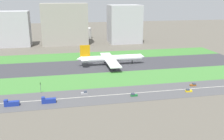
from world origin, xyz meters
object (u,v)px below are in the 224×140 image
(truck_0, at_px, (11,103))
(hangar_building, at_px, (65,24))
(fuel_tank_west, at_px, (64,35))
(car_0, at_px, (188,91))
(truck_1, at_px, (48,100))
(traffic_light, at_px, (41,87))
(fuel_tank_centre, at_px, (84,33))
(car_1, at_px, (193,85))
(terminal_building, at_px, (15,29))
(airliner, at_px, (110,59))
(office_tower, at_px, (124,24))
(car_4, at_px, (85,93))
(car_2, at_px, (134,95))

(truck_0, bearing_deg, hangar_building, -100.73)
(fuel_tank_west, bearing_deg, car_0, -71.61)
(truck_1, height_order, hangar_building, hangar_building)
(car_0, height_order, traffic_light, traffic_light)
(hangar_building, relative_size, fuel_tank_centre, 2.74)
(truck_0, height_order, car_1, truck_0)
(car_1, distance_m, car_0, 13.44)
(fuel_tank_west, bearing_deg, terminal_building, -143.34)
(airliner, bearing_deg, car_0, -63.69)
(car_1, bearing_deg, truck_1, -174.35)
(office_tower, bearing_deg, hangar_building, 180.00)
(truck_1, xyz_separation_m, car_1, (100.99, 10.00, -0.75))
(car_4, bearing_deg, fuel_tank_centre, 84.58)
(fuel_tank_west, bearing_deg, hangar_building, -87.46)
(car_1, xyz_separation_m, traffic_light, (-106.55, 7.99, 3.37))
(car_1, distance_m, terminal_building, 235.68)
(truck_0, distance_m, fuel_tank_centre, 245.96)
(car_2, bearing_deg, airliner, -89.90)
(traffic_light, height_order, fuel_tank_west, fuel_tank_west)
(car_0, relative_size, terminal_building, 0.10)
(office_tower, distance_m, fuel_tank_centre, 70.40)
(hangar_building, xyz_separation_m, fuel_tank_centre, (29.12, 45.00, -18.93))
(office_tower, bearing_deg, car_1, -88.29)
(airliner, distance_m, traffic_light, 84.18)
(terminal_building, bearing_deg, car_0, -54.05)
(car_1, xyz_separation_m, office_tower, (-5.45, 182.00, 24.43))
(car_0, xyz_separation_m, fuel_tank_west, (-78.78, 237.00, 5.52))
(truck_0, relative_size, traffic_light, 1.17)
(office_tower, bearing_deg, car_0, -91.06)
(traffic_light, xyz_separation_m, hangar_building, (20.78, 174.01, 22.40))
(car_1, bearing_deg, car_0, -131.94)
(car_2, bearing_deg, traffic_light, -16.92)
(truck_0, bearing_deg, fuel_tank_west, -98.25)
(truck_0, distance_m, car_1, 122.56)
(airliner, distance_m, office_tower, 123.02)
(truck_0, height_order, car_4, truck_0)
(car_1, bearing_deg, fuel_tank_west, 111.14)
(car_2, xyz_separation_m, terminal_building, (-100.82, 192.00, 21.19))
(car_0, height_order, hangar_building, hangar_building)
(office_tower, bearing_deg, truck_0, -121.29)
(truck_1, xyz_separation_m, truck_0, (-21.15, 0.00, 0.00))
(car_4, height_order, car_0, same)
(car_0, bearing_deg, fuel_tank_centre, -78.63)
(hangar_building, height_order, fuel_tank_centre, hangar_building)
(truck_0, distance_m, terminal_building, 194.84)
(car_4, height_order, fuel_tank_west, fuel_tank_west)
(office_tower, bearing_deg, truck_1, -116.46)
(airliner, relative_size, traffic_light, 9.03)
(car_4, distance_m, hangar_building, 183.97)
(truck_1, distance_m, terminal_building, 198.78)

